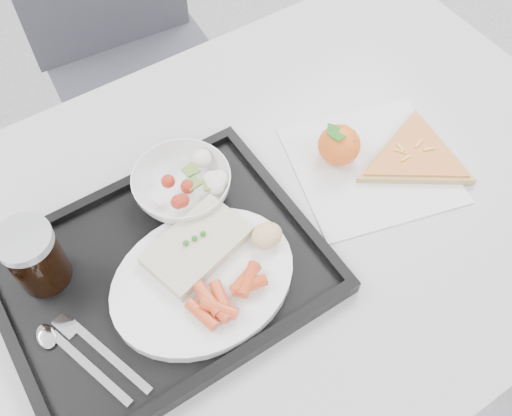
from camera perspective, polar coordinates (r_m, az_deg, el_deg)
table at (r=0.95m, az=0.77°, el=-2.90°), size 1.20×0.80×0.75m
chair at (r=1.51m, az=-12.50°, el=15.48°), size 0.45×0.45×0.93m
tray at (r=0.84m, az=-9.33°, el=-6.52°), size 0.45×0.35×0.03m
dinner_plate at (r=0.82m, az=-5.31°, el=-7.18°), size 0.27×0.27×0.02m
fish_fillet at (r=0.82m, az=-5.92°, el=-3.74°), size 0.17×0.12×0.03m
bread_roll at (r=0.82m, az=1.08°, el=-2.76°), size 0.05×0.05×0.03m
salad_bowl at (r=0.89m, az=-7.39°, el=2.26°), size 0.15×0.15×0.05m
cola_glass at (r=0.83m, az=-21.29°, el=-4.52°), size 0.08×0.08×0.11m
cutlery at (r=0.81m, az=-17.28°, el=-13.40°), size 0.11×0.17×0.01m
napkin at (r=0.97m, az=11.42°, el=4.22°), size 0.30×0.30×0.00m
tangerine at (r=0.94m, az=8.32°, el=6.27°), size 0.09×0.09×0.07m
pizza_slice at (r=0.99m, az=15.66°, el=5.01°), size 0.26×0.26×0.02m
carrot_pile at (r=0.78m, az=-2.99°, el=-8.79°), size 0.12×0.07×0.03m
salad_contents at (r=0.88m, az=-5.40°, el=2.76°), size 0.10×0.09×0.03m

